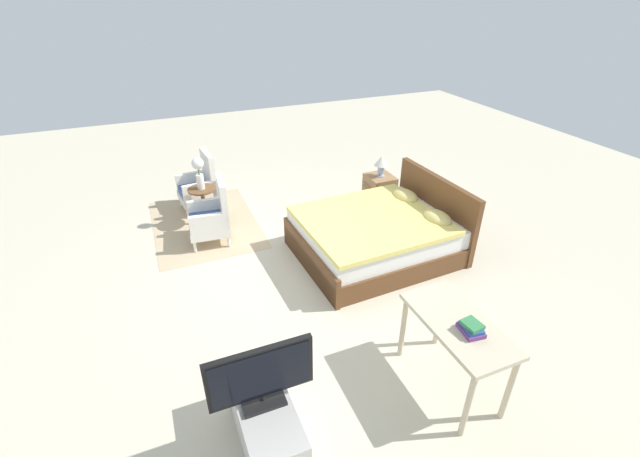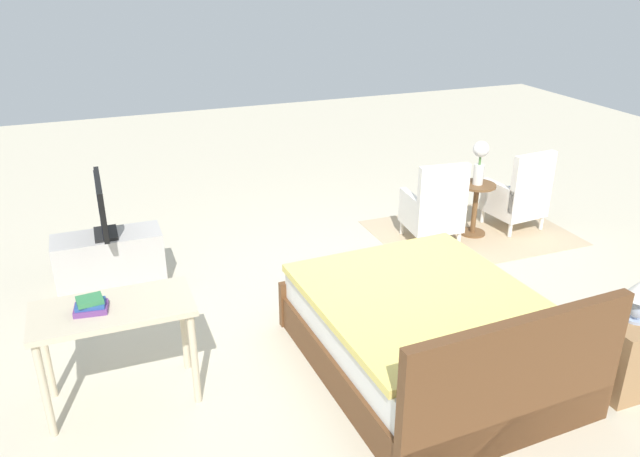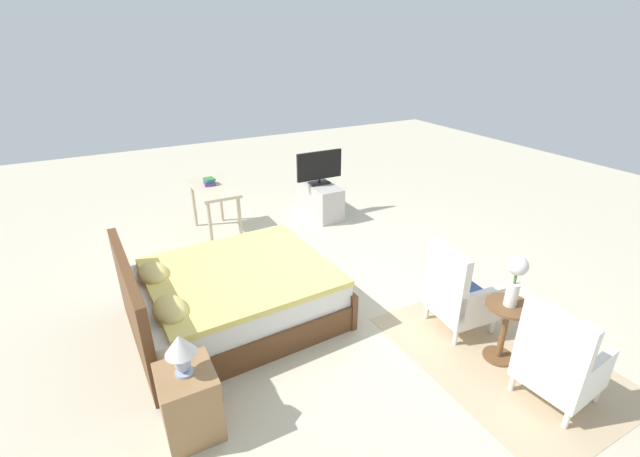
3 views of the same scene
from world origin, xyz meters
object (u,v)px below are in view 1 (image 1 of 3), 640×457
object	(u,v)px
nightstand	(379,192)
tv_flatscreen	(261,376)
bed	(378,235)
armchair_by_window_left	(200,187)
table_lamp	(381,163)
book_stack	(471,328)
tv_stand	(266,424)
armchair_by_window_right	(212,217)
vanity_desk	(457,332)
flower_vase	(199,170)
side_table	(203,202)

from	to	relation	value
nightstand	tv_flatscreen	distance (m)	4.39
bed	armchair_by_window_left	bearing A→B (deg)	-139.01
table_lamp	tv_flatscreen	world-z (taller)	tv_flatscreen
tv_flatscreen	book_stack	xyz separation A→B (m)	(0.17, 1.72, -0.02)
nightstand	tv_stand	distance (m)	4.36
armchair_by_window_right	nightstand	world-z (taller)	armchair_by_window_right
tv_flatscreen	vanity_desk	world-z (taller)	tv_flatscreen
tv_stand	tv_flatscreen	xyz separation A→B (m)	(0.00, -0.00, 0.54)
bed	tv_flatscreen	distance (m)	3.08
nightstand	flower_vase	bearing A→B (deg)	-101.44
flower_vase	tv_stand	size ratio (longest dim) A/B	0.50
flower_vase	book_stack	distance (m)	4.30
bed	side_table	distance (m)	2.65
table_lamp	tv_flatscreen	distance (m)	4.36
armchair_by_window_right	tv_stand	distance (m)	3.31
tv_stand	armchair_by_window_right	bearing A→B (deg)	176.50
vanity_desk	nightstand	bearing A→B (deg)	161.03
nightstand	armchair_by_window_left	bearing A→B (deg)	-112.25
nightstand	armchair_by_window_right	bearing A→B (deg)	-90.07
armchair_by_window_right	side_table	xyz separation A→B (m)	(-0.54, -0.04, -0.01)
flower_vase	nightstand	size ratio (longest dim) A/B	0.85
tv_flatscreen	book_stack	bearing A→B (deg)	84.47
armchair_by_window_left	side_table	distance (m)	0.54
table_lamp	armchair_by_window_right	bearing A→B (deg)	-90.07
vanity_desk	book_stack	bearing A→B (deg)	5.53
table_lamp	vanity_desk	xyz separation A→B (m)	(3.34, -1.15, -0.14)
armchair_by_window_left	book_stack	size ratio (longest dim) A/B	4.08
armchair_by_window_right	book_stack	xyz separation A→B (m)	(3.47, 1.52, 0.41)
armchair_by_window_left	tv_stand	distance (m)	4.39
tv_stand	vanity_desk	world-z (taller)	vanity_desk
armchair_by_window_left	armchair_by_window_right	distance (m)	1.08
bed	tv_flatscreen	world-z (taller)	tv_flatscreen
flower_vase	nightstand	bearing A→B (deg)	78.56
tv_stand	book_stack	size ratio (longest dim) A/B	4.26
tv_flatscreen	vanity_desk	distance (m)	1.72
side_table	flower_vase	size ratio (longest dim) A/B	1.24
nightstand	table_lamp	distance (m)	0.49
armchair_by_window_left	tv_flatscreen	distance (m)	4.41
nightstand	tv_flatscreen	xyz separation A→B (m)	(3.30, -2.86, 0.53)
tv_flatscreen	bed	bearing A→B (deg)	134.17
armchair_by_window_left	table_lamp	xyz separation A→B (m)	(1.09, 2.65, 0.39)
side_table	table_lamp	size ratio (longest dim) A/B	1.79
nightstand	table_lamp	world-z (taller)	table_lamp
vanity_desk	tv_stand	bearing A→B (deg)	-91.38
bed	vanity_desk	xyz separation A→B (m)	(2.15, -0.47, 0.34)
tv_stand	book_stack	distance (m)	1.81
table_lamp	tv_stand	bearing A→B (deg)	-40.91
tv_stand	book_stack	world-z (taller)	book_stack
tv_stand	vanity_desk	xyz separation A→B (m)	(0.04, 1.71, 0.37)
armchair_by_window_right	bed	bearing A→B (deg)	58.95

